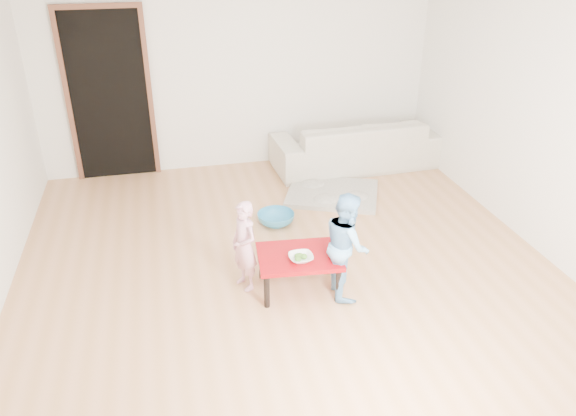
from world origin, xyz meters
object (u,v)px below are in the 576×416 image
object	(u,v)px
sofa	(356,144)
red_table	(299,272)
child_pink	(244,246)
basin	(276,219)
child_blue	(347,245)
bowl	(301,258)

from	to	relation	value
sofa	red_table	distance (m)	2.95
red_table	child_pink	bearing A→B (deg)	161.20
basin	child_blue	bearing A→B (deg)	-76.35
sofa	basin	world-z (taller)	sofa
red_table	basin	bearing A→B (deg)	87.28
sofa	child_pink	xyz separation A→B (m)	(-1.88, -2.43, 0.10)
sofa	bowl	distance (m)	3.03
bowl	basin	distance (m)	1.36
basin	red_table	bearing A→B (deg)	-92.72
red_table	bowl	xyz separation A→B (m)	(-0.01, -0.09, 0.20)
child_blue	basin	bearing A→B (deg)	18.25
child_pink	basin	xyz separation A→B (m)	(0.51, 1.08, -0.35)
sofa	child_blue	distance (m)	2.90
sofa	basin	xyz separation A→B (m)	(-1.37, -1.35, -0.25)
child_blue	bowl	bearing A→B (deg)	90.20
sofa	red_table	world-z (taller)	sofa
bowl	basin	size ratio (longest dim) A/B	0.51
sofa	child_pink	distance (m)	3.07
red_table	child_pink	size ratio (longest dim) A/B	0.86
red_table	child_pink	world-z (taller)	child_pink
child_pink	child_blue	distance (m)	0.89
child_blue	basin	size ratio (longest dim) A/B	2.37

